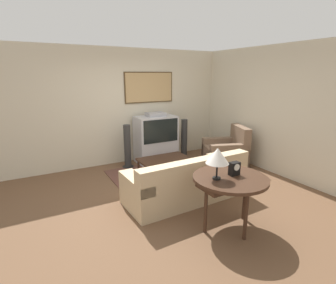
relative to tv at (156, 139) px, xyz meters
The scene contains 13 objects.
ground_plane 1.97m from the tv, 111.92° to the right, with size 12.00×12.00×0.00m, color brown.
wall_back 1.11m from the tv, 150.82° to the left, with size 12.00×0.10×2.70m.
wall_right 2.71m from the tv, 42.13° to the right, with size 0.06×12.00×2.70m.
area_rug 1.09m from the tv, 106.92° to the right, with size 2.16×1.61×0.01m.
tv is the anchor object (origin of this frame).
couch 2.16m from the tv, 102.06° to the right, with size 2.12×0.93×0.79m.
armchair 1.72m from the tv, 38.48° to the right, with size 1.13×1.08×0.93m.
coffee_table 1.01m from the tv, 106.22° to the right, with size 1.06×0.62×0.38m.
console_table 3.13m from the tv, 97.54° to the right, with size 1.01×1.01×0.76m.
table_lamp 3.17m from the tv, 101.53° to the right, with size 0.30×0.30×0.43m.
mantel_clock 3.10m from the tv, 95.97° to the right, with size 0.14×0.10×0.18m.
speaker_tower_left 0.78m from the tv, behind, with size 0.27×0.27×1.00m.
speaker_tower_right 0.78m from the tv, ahead, with size 0.27×0.27×1.00m.
Camera 1 is at (-2.04, -3.84, 2.10)m, focal length 28.00 mm.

